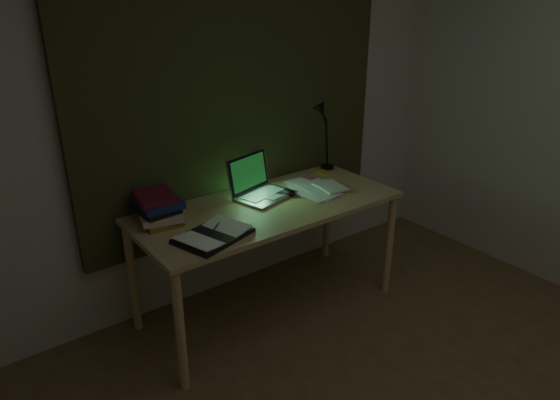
# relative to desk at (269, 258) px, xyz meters

# --- Properties ---
(wall_back) EXTENTS (3.50, 0.00, 2.50)m
(wall_back) POSITION_rel_desk_xyz_m (0.07, 0.44, 0.88)
(wall_back) COLOR beige
(wall_back) RESTS_ON ground
(curtain) EXTENTS (2.20, 0.06, 2.00)m
(curtain) POSITION_rel_desk_xyz_m (0.07, 0.40, 1.08)
(curtain) COLOR #31371B
(curtain) RESTS_ON wall_back
(desk) EXTENTS (1.64, 0.72, 0.75)m
(desk) POSITION_rel_desk_xyz_m (0.00, 0.00, 0.00)
(desk) COLOR tan
(desk) RESTS_ON floor
(laptop) EXTENTS (0.45, 0.48, 0.26)m
(laptop) POSITION_rel_desk_xyz_m (0.06, 0.11, 0.50)
(laptop) COLOR #B7B7BC
(laptop) RESTS_ON desk
(open_textbook) EXTENTS (0.44, 0.37, 0.03)m
(open_textbook) POSITION_rel_desk_xyz_m (-0.49, -0.18, 0.39)
(open_textbook) COLOR white
(open_textbook) RESTS_ON desk
(book_stack) EXTENTS (0.24, 0.28, 0.18)m
(book_stack) POSITION_rel_desk_xyz_m (-0.64, 0.18, 0.46)
(book_stack) COLOR white
(book_stack) RESTS_ON desk
(loose_papers) EXTENTS (0.42, 0.44, 0.02)m
(loose_papers) POSITION_rel_desk_xyz_m (0.43, -0.01, 0.38)
(loose_papers) COLOR silver
(loose_papers) RESTS_ON desk
(mouse) EXTENTS (0.08, 0.11, 0.04)m
(mouse) POSITION_rel_desk_xyz_m (0.19, 0.04, 0.39)
(mouse) COLOR black
(mouse) RESTS_ON desk
(sticky_yellow) EXTENTS (0.07, 0.07, 0.02)m
(sticky_yellow) POSITION_rel_desk_xyz_m (0.64, 0.23, 0.38)
(sticky_yellow) COLOR gold
(sticky_yellow) RESTS_ON desk
(sticky_pink) EXTENTS (0.09, 0.09, 0.02)m
(sticky_pink) POSITION_rel_desk_xyz_m (0.48, 0.19, 0.38)
(sticky_pink) COLOR #D25171
(sticky_pink) RESTS_ON desk
(desk_lamp) EXTENTS (0.37, 0.30, 0.52)m
(desk_lamp) POSITION_rel_desk_xyz_m (0.74, 0.29, 0.64)
(desk_lamp) COLOR black
(desk_lamp) RESTS_ON desk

